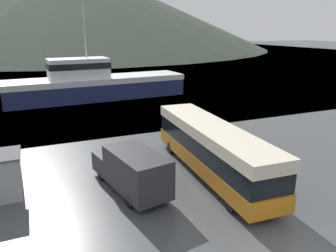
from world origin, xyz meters
TOP-DOWN VIEW (x-y plane):
  - water_surface at (0.00, 138.16)m, footprint 240.00×240.00m
  - hill_backdrop at (10.51, 160.23)m, footprint 184.71×184.71m
  - tour_bus at (0.77, 8.44)m, footprint 3.19×12.62m
  - delivery_van at (-4.53, 8.27)m, footprint 3.28×6.51m
  - fishing_boat at (-1.50, 35.11)m, footprint 23.59×6.75m
  - storage_bin at (4.39, 13.21)m, footprint 1.08×1.26m
  - mooring_bollard at (5.25, 17.00)m, footprint 0.32×0.32m

SIDE VIEW (x-z plane):
  - water_surface at x=0.00m, z-range 0.00..0.00m
  - mooring_bollard at x=5.25m, z-range 0.03..0.75m
  - storage_bin at x=4.39m, z-range 0.01..1.46m
  - delivery_van at x=-4.53m, z-range 0.07..2.57m
  - tour_bus at x=0.77m, z-range 0.21..3.45m
  - fishing_boat at x=-1.50m, z-range -3.98..8.15m
  - hill_backdrop at x=10.51m, z-range 0.00..40.12m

